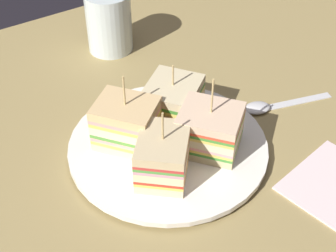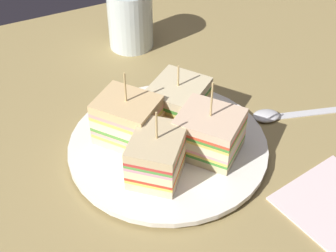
{
  "view_description": "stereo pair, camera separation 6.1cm",
  "coord_description": "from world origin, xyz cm",
  "px_view_note": "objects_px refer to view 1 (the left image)",
  "views": [
    {
      "loc": [
        -25.26,
        -38.52,
        44.61
      ],
      "look_at": [
        0.0,
        0.0,
        4.33
      ],
      "focal_mm": 52.83,
      "sensor_mm": 36.0,
      "label": 1
    },
    {
      "loc": [
        -19.93,
        -41.52,
        44.61
      ],
      "look_at": [
        0.0,
        0.0,
        4.33
      ],
      "focal_mm": 52.83,
      "sensor_mm": 36.0,
      "label": 2
    }
  ],
  "objects_px": {
    "drinking_glass": "(109,26)",
    "sandwich_wedge_0": "(173,102)",
    "chip_pile": "(163,137)",
    "sandwich_wedge_2": "(163,156)",
    "plate": "(168,147)",
    "napkin": "(336,184)",
    "spoon": "(267,106)",
    "sandwich_wedge_1": "(127,124)",
    "sandwich_wedge_3": "(209,130)"
  },
  "relations": [
    {
      "from": "plate",
      "to": "spoon",
      "type": "relative_size",
      "value": 1.87
    },
    {
      "from": "sandwich_wedge_0",
      "to": "sandwich_wedge_1",
      "type": "distance_m",
      "value": 0.07
    },
    {
      "from": "sandwich_wedge_3",
      "to": "spoon",
      "type": "height_order",
      "value": "sandwich_wedge_3"
    },
    {
      "from": "plate",
      "to": "sandwich_wedge_1",
      "type": "height_order",
      "value": "sandwich_wedge_1"
    },
    {
      "from": "sandwich_wedge_0",
      "to": "spoon",
      "type": "bearing_deg",
      "value": 125.59
    },
    {
      "from": "sandwich_wedge_1",
      "to": "chip_pile",
      "type": "bearing_deg",
      "value": 15.08
    },
    {
      "from": "napkin",
      "to": "chip_pile",
      "type": "bearing_deg",
      "value": 130.64
    },
    {
      "from": "plate",
      "to": "napkin",
      "type": "height_order",
      "value": "plate"
    },
    {
      "from": "sandwich_wedge_3",
      "to": "napkin",
      "type": "xyz_separation_m",
      "value": [
        0.1,
        -0.13,
        -0.04
      ]
    },
    {
      "from": "sandwich_wedge_1",
      "to": "spoon",
      "type": "height_order",
      "value": "sandwich_wedge_1"
    },
    {
      "from": "sandwich_wedge_1",
      "to": "napkin",
      "type": "bearing_deg",
      "value": 4.63
    },
    {
      "from": "sandwich_wedge_0",
      "to": "sandwich_wedge_2",
      "type": "distance_m",
      "value": 0.1
    },
    {
      "from": "chip_pile",
      "to": "spoon",
      "type": "relative_size",
      "value": 0.55
    },
    {
      "from": "sandwich_wedge_2",
      "to": "drinking_glass",
      "type": "relative_size",
      "value": 0.95
    },
    {
      "from": "plate",
      "to": "sandwich_wedge_1",
      "type": "relative_size",
      "value": 2.49
    },
    {
      "from": "plate",
      "to": "sandwich_wedge_3",
      "type": "relative_size",
      "value": 2.43
    },
    {
      "from": "sandwich_wedge_2",
      "to": "sandwich_wedge_0",
      "type": "bearing_deg",
      "value": 1.35
    },
    {
      "from": "chip_pile",
      "to": "napkin",
      "type": "xyz_separation_m",
      "value": [
        0.14,
        -0.17,
        -0.02
      ]
    },
    {
      "from": "sandwich_wedge_3",
      "to": "spoon",
      "type": "xyz_separation_m",
      "value": [
        0.13,
        0.03,
        -0.04
      ]
    },
    {
      "from": "sandwich_wedge_2",
      "to": "chip_pile",
      "type": "distance_m",
      "value": 0.05
    },
    {
      "from": "napkin",
      "to": "sandwich_wedge_2",
      "type": "bearing_deg",
      "value": 144.34
    },
    {
      "from": "sandwich_wedge_2",
      "to": "sandwich_wedge_3",
      "type": "xyz_separation_m",
      "value": [
        0.07,
        0.01,
        0.0
      ]
    },
    {
      "from": "sandwich_wedge_1",
      "to": "chip_pile",
      "type": "xyz_separation_m",
      "value": [
        0.04,
        -0.03,
        -0.02
      ]
    },
    {
      "from": "chip_pile",
      "to": "napkin",
      "type": "height_order",
      "value": "chip_pile"
    },
    {
      "from": "napkin",
      "to": "sandwich_wedge_0",
      "type": "bearing_deg",
      "value": 117.38
    },
    {
      "from": "sandwich_wedge_1",
      "to": "chip_pile",
      "type": "relative_size",
      "value": 1.37
    },
    {
      "from": "sandwich_wedge_0",
      "to": "napkin",
      "type": "distance_m",
      "value": 0.23
    },
    {
      "from": "sandwich_wedge_1",
      "to": "napkin",
      "type": "height_order",
      "value": "sandwich_wedge_1"
    },
    {
      "from": "plate",
      "to": "sandwich_wedge_3",
      "type": "height_order",
      "value": "sandwich_wedge_3"
    },
    {
      "from": "chip_pile",
      "to": "spoon",
      "type": "distance_m",
      "value": 0.17
    },
    {
      "from": "sandwich_wedge_3",
      "to": "drinking_glass",
      "type": "distance_m",
      "value": 0.29
    },
    {
      "from": "drinking_glass",
      "to": "sandwich_wedge_0",
      "type": "bearing_deg",
      "value": -96.12
    },
    {
      "from": "sandwich_wedge_2",
      "to": "sandwich_wedge_3",
      "type": "distance_m",
      "value": 0.07
    },
    {
      "from": "plate",
      "to": "chip_pile",
      "type": "distance_m",
      "value": 0.02
    },
    {
      "from": "napkin",
      "to": "drinking_glass",
      "type": "xyz_separation_m",
      "value": [
        -0.08,
        0.42,
        0.04
      ]
    },
    {
      "from": "chip_pile",
      "to": "drinking_glass",
      "type": "height_order",
      "value": "drinking_glass"
    },
    {
      "from": "sandwich_wedge_0",
      "to": "sandwich_wedge_3",
      "type": "relative_size",
      "value": 0.94
    },
    {
      "from": "plate",
      "to": "sandwich_wedge_2",
      "type": "height_order",
      "value": "sandwich_wedge_2"
    },
    {
      "from": "sandwich_wedge_3",
      "to": "chip_pile",
      "type": "xyz_separation_m",
      "value": [
        -0.04,
        0.04,
        -0.02
      ]
    },
    {
      "from": "sandwich_wedge_1",
      "to": "sandwich_wedge_2",
      "type": "relative_size",
      "value": 1.1
    },
    {
      "from": "napkin",
      "to": "drinking_glass",
      "type": "bearing_deg",
      "value": 100.77
    },
    {
      "from": "chip_pile",
      "to": "napkin",
      "type": "distance_m",
      "value": 0.22
    },
    {
      "from": "spoon",
      "to": "drinking_glass",
      "type": "relative_size",
      "value": 1.39
    },
    {
      "from": "chip_pile",
      "to": "spoon",
      "type": "bearing_deg",
      "value": -2.69
    },
    {
      "from": "sandwich_wedge_2",
      "to": "napkin",
      "type": "distance_m",
      "value": 0.21
    },
    {
      "from": "sandwich_wedge_2",
      "to": "napkin",
      "type": "bearing_deg",
      "value": -84.4
    },
    {
      "from": "sandwich_wedge_2",
      "to": "sandwich_wedge_3",
      "type": "bearing_deg",
      "value": -43.05
    },
    {
      "from": "plate",
      "to": "napkin",
      "type": "relative_size",
      "value": 2.14
    },
    {
      "from": "napkin",
      "to": "plate",
      "type": "bearing_deg",
      "value": 130.33
    },
    {
      "from": "chip_pile",
      "to": "plate",
      "type": "bearing_deg",
      "value": -39.05
    }
  ]
}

